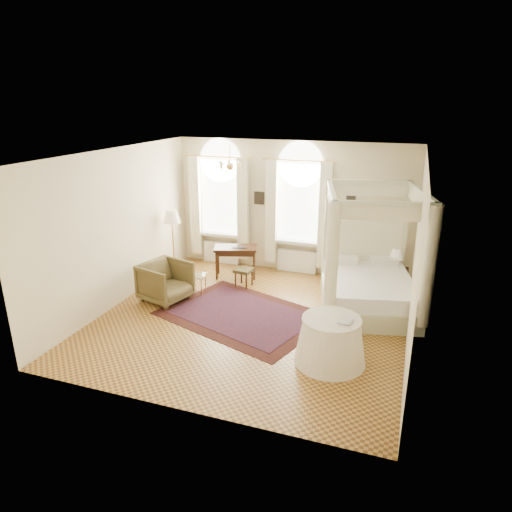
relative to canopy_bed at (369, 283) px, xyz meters
The scene contains 18 objects.
ground 2.57m from the canopy_bed, 149.35° to the right, with size 6.00×6.00×0.00m, color #A97931.
room_walls 2.86m from the canopy_bed, 149.35° to the right, with size 6.00×6.00×6.00m.
window_left 4.45m from the canopy_bed, 158.47° to the left, with size 1.62×0.27×3.29m.
window_right 2.68m from the canopy_bed, 140.68° to the left, with size 1.62×0.27×3.29m.
chandelier 3.84m from the canopy_bed, behind, with size 0.51×0.45×0.50m.
wall_pictures 2.97m from the canopy_bed, 140.60° to the left, with size 2.54×0.03×0.39m.
canopy_bed is the anchor object (origin of this frame).
nightstand 1.28m from the canopy_bed, 63.84° to the left, with size 0.41×0.37×0.59m, color #381B0F.
nightstand_lamp 1.30m from the canopy_bed, 68.57° to the left, with size 0.29×0.29×0.43m.
writing_desk 3.41m from the canopy_bed, 166.27° to the left, with size 1.16×0.84×0.78m.
laptop 3.33m from the canopy_bed, 165.62° to the left, with size 0.36×0.23×0.03m, color black.
stool 2.93m from the canopy_bed, behind, with size 0.44×0.44×0.45m.
armchair 4.37m from the canopy_bed, 166.78° to the right, with size 0.93×0.96×0.87m, color #4E4121.
coffee_table 3.95m from the canopy_bed, behind, with size 0.62×0.48×0.39m.
floor_lamp 4.95m from the canopy_bed, behind, with size 0.43×0.43×1.67m.
oriental_rug 2.71m from the canopy_bed, 154.29° to the right, with size 3.74×3.18×0.01m.
side_table 2.35m from the canopy_bed, 99.01° to the right, with size 1.20×1.20×0.82m.
book 2.36m from the canopy_bed, 95.93° to the right, with size 0.21×0.28×0.03m, color black.
Camera 1 is at (2.82, -7.82, 4.26)m, focal length 32.00 mm.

